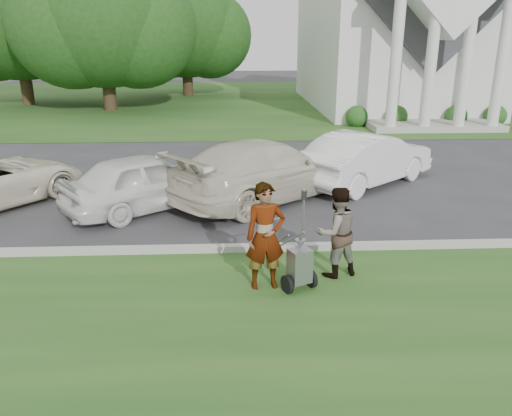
{
  "coord_description": "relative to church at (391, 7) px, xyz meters",
  "views": [
    {
      "loc": [
        -0.61,
        -8.83,
        4.15
      ],
      "look_at": [
        -0.21,
        0.0,
        1.13
      ],
      "focal_mm": 35.0,
      "sensor_mm": 36.0,
      "label": 1
    }
  ],
  "objects": [
    {
      "name": "ground",
      "position": [
        -9.0,
        -23.11,
        -5.94
      ],
      "size": [
        120.0,
        120.0,
        0.0
      ],
      "primitive_type": "plane",
      "color": "#333335",
      "rests_on": "ground"
    },
    {
      "name": "grass_strip",
      "position": [
        -9.0,
        -26.11,
        -5.93
      ],
      "size": [
        80.0,
        7.0,
        0.01
      ],
      "primitive_type": "cube",
      "color": "#1F4C1A",
      "rests_on": "ground"
    },
    {
      "name": "church_lawn",
      "position": [
        -9.0,
        3.89,
        -5.93
      ],
      "size": [
        80.0,
        30.0,
        0.01
      ],
      "primitive_type": "cube",
      "color": "#1F4C1A",
      "rests_on": "ground"
    },
    {
      "name": "curb",
      "position": [
        -9.0,
        -22.56,
        -5.86
      ],
      "size": [
        80.0,
        0.18,
        0.15
      ],
      "primitive_type": "cube",
      "color": "#9E9E93",
      "rests_on": "ground"
    },
    {
      "name": "church",
      "position": [
        0.0,
        0.0,
        0.0
      ],
      "size": [
        9.19,
        19.0,
        24.1
      ],
      "color": "white",
      "rests_on": "ground"
    },
    {
      "name": "tree_left",
      "position": [
        -17.01,
        -1.13,
        -0.83
      ],
      "size": [
        10.63,
        8.4,
        9.71
      ],
      "color": "#332316",
      "rests_on": "ground"
    },
    {
      "name": "tree_far",
      "position": [
        -23.01,
        1.87,
        -0.25
      ],
      "size": [
        11.64,
        9.2,
        10.73
      ],
      "color": "#332316",
      "rests_on": "ground"
    },
    {
      "name": "tree_back",
      "position": [
        -13.01,
        6.87,
        -1.21
      ],
      "size": [
        9.61,
        7.6,
        8.89
      ],
      "color": "#332316",
      "rests_on": "ground"
    },
    {
      "name": "striping_cart",
      "position": [
        -8.52,
        -24.24,
        -5.5
      ],
      "size": [
        0.87,
        1.19,
        1.03
      ],
      "rotation": [
        0.0,
        0.0,
        0.43
      ],
      "color": "black",
      "rests_on": "ground"
    },
    {
      "name": "person_left",
      "position": [
        -9.09,
        -24.1,
        -5.0
      ],
      "size": [
        0.75,
        0.55,
        1.88
      ],
      "primitive_type": "imported",
      "rotation": [
        0.0,
        0.0,
        0.15
      ],
      "color": "#999999",
      "rests_on": "ground"
    },
    {
      "name": "person_right",
      "position": [
        -7.79,
        -23.7,
        -5.1
      ],
      "size": [
        0.97,
        0.86,
        1.68
      ],
      "primitive_type": "imported",
      "rotation": [
        0.0,
        0.0,
        3.47
      ],
      "color": "#999999",
      "rests_on": "ground"
    },
    {
      "name": "parking_meter_near",
      "position": [
        -8.28,
        -22.92,
        -5.04
      ],
      "size": [
        0.1,
        0.09,
        1.42
      ],
      "color": "gray",
      "rests_on": "ground"
    },
    {
      "name": "car_b",
      "position": [
        -11.78,
        -19.72,
        -5.21
      ],
      "size": [
        4.44,
        3.93,
        1.45
      ],
      "primitive_type": "imported",
      "rotation": [
        0.0,
        0.0,
        2.21
      ],
      "color": "white",
      "rests_on": "ground"
    },
    {
      "name": "car_c",
      "position": [
        -8.78,
        -19.04,
        -5.13
      ],
      "size": [
        5.7,
        5.35,
        1.62
      ],
      "primitive_type": "imported",
      "rotation": [
        0.0,
        0.0,
        2.28
      ],
      "color": "beige",
      "rests_on": "ground"
    },
    {
      "name": "car_d",
      "position": [
        -5.7,
        -17.72,
        -5.16
      ],
      "size": [
        4.7,
        4.32,
        1.57
      ],
      "primitive_type": "imported",
      "rotation": [
        0.0,
        0.0,
        2.27
      ],
      "color": "white",
      "rests_on": "ground"
    }
  ]
}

